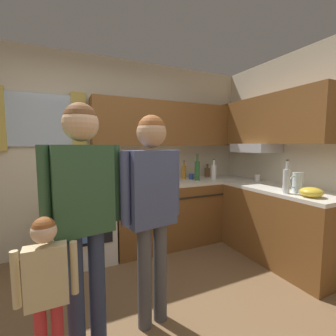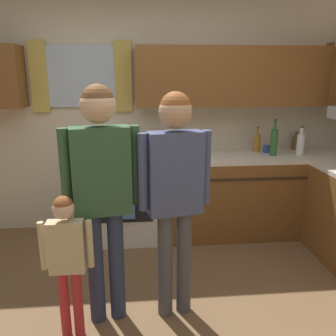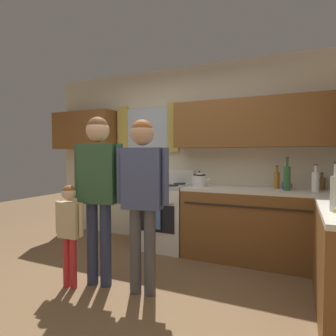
# 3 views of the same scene
# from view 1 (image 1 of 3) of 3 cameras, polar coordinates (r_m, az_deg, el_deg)

# --- Properties ---
(back_wall_unit) EXTENTS (4.60, 0.42, 2.60)m
(back_wall_unit) POSITION_cam_1_polar(r_m,az_deg,el_deg) (3.27, -16.48, 6.05)
(back_wall_unit) COLOR beige
(back_wall_unit) RESTS_ON ground
(kitchen_counter_run) EXTENTS (2.13, 2.04, 0.90)m
(kitchen_counter_run) POSITION_cam_1_polar(r_m,az_deg,el_deg) (3.35, 12.34, -11.30)
(kitchen_counter_run) COLOR brown
(kitchen_counter_run) RESTS_ON ground
(stove_oven) EXTENTS (0.68, 0.67, 1.10)m
(stove_oven) POSITION_cam_1_polar(r_m,az_deg,el_deg) (3.11, -19.95, -12.53)
(stove_oven) COLOR silver
(stove_oven) RESTS_ON ground
(bottle_tall_clear) EXTENTS (0.07, 0.07, 0.37)m
(bottle_tall_clear) POSITION_cam_1_polar(r_m,az_deg,el_deg) (2.80, 27.11, -2.77)
(bottle_tall_clear) COLOR silver
(bottle_tall_clear) RESTS_ON kitchen_counter_run
(bottle_oil_amber) EXTENTS (0.06, 0.06, 0.29)m
(bottle_oil_amber) POSITION_cam_1_polar(r_m,az_deg,el_deg) (3.54, 3.98, -1.03)
(bottle_oil_amber) COLOR #B27223
(bottle_oil_amber) RESTS_ON kitchen_counter_run
(bottle_squat_brown) EXTENTS (0.08, 0.08, 0.21)m
(bottle_squat_brown) POSITION_cam_1_polar(r_m,az_deg,el_deg) (3.89, 9.66, -0.96)
(bottle_squat_brown) COLOR brown
(bottle_squat_brown) RESTS_ON kitchen_counter_run
(bottle_wine_green) EXTENTS (0.08, 0.08, 0.39)m
(bottle_wine_green) POSITION_cam_1_polar(r_m,az_deg,el_deg) (3.45, 7.18, -0.53)
(bottle_wine_green) COLOR #2D6633
(bottle_wine_green) RESTS_ON kitchen_counter_run
(bottle_milk_white) EXTENTS (0.08, 0.08, 0.31)m
(bottle_milk_white) POSITION_cam_1_polar(r_m,az_deg,el_deg) (3.61, 11.20, -0.82)
(bottle_milk_white) COLOR white
(bottle_milk_white) RESTS_ON kitchen_counter_run
(mug_cobalt_blue) EXTENTS (0.11, 0.07, 0.08)m
(mug_cobalt_blue) POSITION_cam_1_polar(r_m,az_deg,el_deg) (3.57, 5.77, -2.06)
(mug_cobalt_blue) COLOR #2D479E
(mug_cobalt_blue) RESTS_ON kitchen_counter_run
(mug_ceramic_white) EXTENTS (0.13, 0.08, 0.09)m
(mug_ceramic_white) POSITION_cam_1_polar(r_m,az_deg,el_deg) (3.61, 21.20, -2.25)
(mug_ceramic_white) COLOR white
(mug_ceramic_white) RESTS_ON kitchen_counter_run
(stovetop_kettle) EXTENTS (0.27, 0.20, 0.21)m
(stovetop_kettle) POSITION_cam_1_polar(r_m,az_deg,el_deg) (3.01, -9.97, -2.56)
(stovetop_kettle) COLOR silver
(stovetop_kettle) RESTS_ON kitchen_counter_run
(water_pitcher) EXTENTS (0.19, 0.11, 0.22)m
(water_pitcher) POSITION_cam_1_polar(r_m,az_deg,el_deg) (2.94, 29.21, -3.10)
(water_pitcher) COLOR silver
(water_pitcher) RESTS_ON kitchen_counter_run
(mixing_bowl) EXTENTS (0.22, 0.22, 0.10)m
(mixing_bowl) POSITION_cam_1_polar(r_m,az_deg,el_deg) (2.75, 31.81, -5.13)
(mixing_bowl) COLOR gold
(mixing_bowl) RESTS_ON kitchen_counter_run
(adult_holding_child) EXTENTS (0.52, 0.23, 1.69)m
(adult_holding_child) POSITION_cam_1_polar(r_m,az_deg,el_deg) (1.65, -20.12, -7.15)
(adult_holding_child) COLOR #2D3856
(adult_holding_child) RESTS_ON ground
(adult_in_plaid) EXTENTS (0.50, 0.22, 1.64)m
(adult_in_plaid) POSITION_cam_1_polar(r_m,az_deg,el_deg) (1.78, -3.97, -6.91)
(adult_in_plaid) COLOR #4C4C51
(adult_in_plaid) RESTS_ON ground
(small_child) EXTENTS (0.34, 0.14, 1.02)m
(small_child) POSITION_cam_1_polar(r_m,az_deg,el_deg) (1.64, -27.69, -23.50)
(small_child) COLOR red
(small_child) RESTS_ON ground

